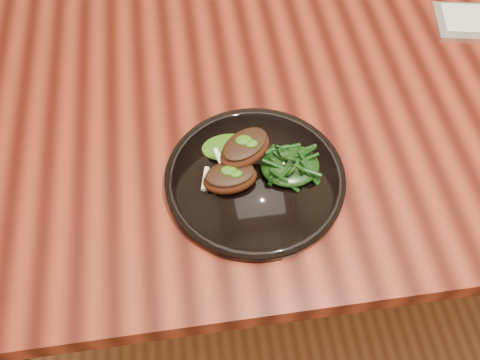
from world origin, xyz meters
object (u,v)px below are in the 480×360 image
at_px(lamb_chop_front, 230,177).
at_px(greens_heap, 290,163).
at_px(plate, 255,178).
at_px(desk, 368,124).

height_order(lamb_chop_front, greens_heap, lamb_chop_front).
bearing_deg(greens_heap, plate, -174.81).
xyz_separation_m(desk, plate, (-0.26, -0.16, 0.09)).
bearing_deg(greens_heap, desk, 38.07).
relative_size(desk, plate, 5.25).
relative_size(plate, greens_heap, 3.05).
bearing_deg(plate, lamb_chop_front, -166.31).
height_order(plate, lamb_chop_front, lamb_chop_front).
bearing_deg(plate, greens_heap, 5.19).
xyz_separation_m(plate, lamb_chop_front, (-0.04, -0.01, 0.03)).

